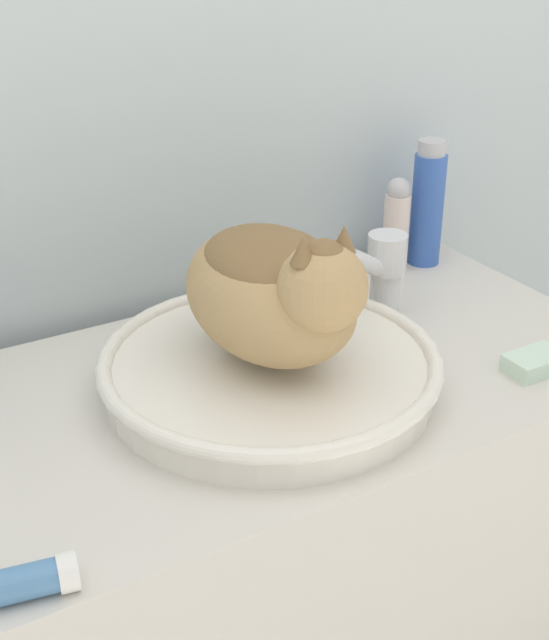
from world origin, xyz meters
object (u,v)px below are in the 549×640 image
at_px(soap_bar, 535,363).
at_px(cat, 276,288).
at_px(faucet, 382,271).
at_px(deodorant_stick, 396,225).
at_px(shampoo_bottle_tall, 427,205).

bearing_deg(soap_bar, cat, 158.74).
bearing_deg(faucet, soap_bar, 91.05).
xyz_separation_m(deodorant_stick, soap_bar, (-0.04, -0.36, -0.07)).
height_order(cat, shampoo_bottle_tall, cat).
bearing_deg(cat, faucet, 107.64).
bearing_deg(shampoo_bottle_tall, cat, -151.09).
xyz_separation_m(shampoo_bottle_tall, soap_bar, (-0.10, -0.36, -0.09)).
distance_m(faucet, soap_bar, 0.25).
height_order(faucet, deodorant_stick, deodorant_stick).
relative_size(shampoo_bottle_tall, soap_bar, 2.61).
bearing_deg(faucet, cat, 2.43).
xyz_separation_m(faucet, soap_bar, (0.09, -0.22, -0.07)).
bearing_deg(shampoo_bottle_tall, deodorant_stick, 180.00).
relative_size(cat, soap_bar, 3.74).
bearing_deg(soap_bar, deodorant_stick, 83.18).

